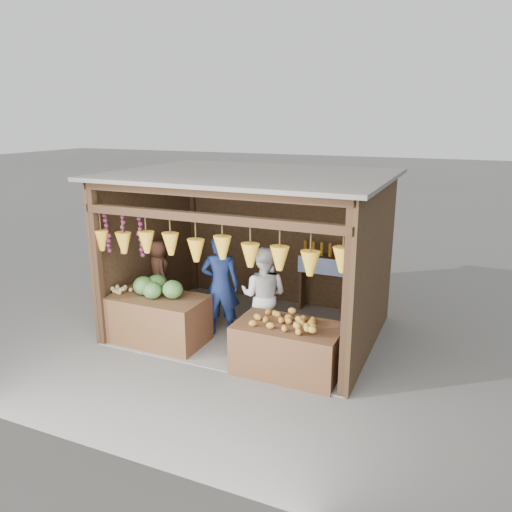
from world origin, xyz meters
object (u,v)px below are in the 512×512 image
(counter_right, at_px, (288,348))
(woman_standing, at_px, (264,296))
(vendor_seated, at_px, (159,270))
(man_standing, at_px, (220,286))
(counter_left, at_px, (158,319))

(counter_right, relative_size, woman_standing, 0.94)
(vendor_seated, bearing_deg, man_standing, -156.12)
(man_standing, bearing_deg, counter_right, 134.32)
(man_standing, xyz_separation_m, vendor_seated, (-1.45, 0.37, -0.02))
(counter_right, bearing_deg, woman_standing, 132.09)
(counter_left, xyz_separation_m, vendor_seated, (-0.67, 1.02, 0.45))
(counter_right, height_order, woman_standing, woman_standing)
(counter_left, height_order, vendor_seated, vendor_seated)
(counter_right, distance_m, man_standing, 1.71)
(woman_standing, bearing_deg, vendor_seated, -13.99)
(counter_left, relative_size, man_standing, 0.88)
(counter_right, xyz_separation_m, woman_standing, (-0.69, 0.77, 0.43))
(counter_right, relative_size, vendor_seated, 1.36)
(man_standing, distance_m, vendor_seated, 1.50)
(counter_left, distance_m, woman_standing, 1.73)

